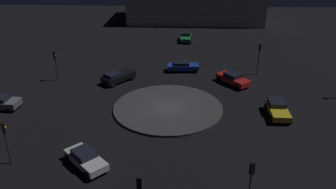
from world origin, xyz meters
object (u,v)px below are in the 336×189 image
car_yellow (278,109)px  traffic_light_northwest (251,176)px  car_blue (183,66)px  traffic_light_southwest (259,53)px  car_green (186,37)px  car_grey (0,102)px  car_black (118,77)px  traffic_light_northeast (5,135)px  car_silver (86,158)px  store_building (195,1)px  car_red (233,79)px  traffic_light_southeast (55,60)px

car_yellow → traffic_light_northwest: size_ratio=1.09×
car_blue → traffic_light_southwest: traffic_light_southwest is taller
car_green → car_grey: size_ratio=1.00×
car_black → traffic_light_northeast: 18.35m
car_silver → store_building: 54.70m
car_silver → car_blue: bearing=-65.0°
car_red → car_yellow: bearing=-14.3°
traffic_light_northwest → store_building: (1.92, -57.78, 1.38)m
car_red → traffic_light_southeast: size_ratio=1.20×
car_blue → car_yellow: car_yellow is taller
car_green → car_red: size_ratio=0.92×
car_blue → car_silver: size_ratio=1.03×
car_blue → traffic_light_southwest: bearing=-7.7°
car_grey → car_silver: bearing=144.1°
traffic_light_northwest → traffic_light_southeast: size_ratio=0.98×
car_yellow → car_grey: 29.52m
car_green → car_blue: 14.96m
car_green → car_yellow: size_ratio=1.04×
car_yellow → traffic_light_northwest: (5.35, 13.45, 1.95)m
traffic_light_northwest → car_green: bearing=-17.2°
car_red → traffic_light_southeast: 22.48m
car_silver → traffic_light_northwest: traffic_light_northwest is taller
car_red → traffic_light_southwest: size_ratio=1.09×
car_black → traffic_light_northeast: size_ratio=1.18×
car_green → traffic_light_southwest: 18.51m
car_green → traffic_light_northwest: size_ratio=1.13×
car_green → car_red: car_red is taller
car_blue → car_red: size_ratio=0.94×
car_silver → traffic_light_southeast: size_ratio=1.09×
car_black → car_green: bearing=15.7°
car_blue → traffic_light_northeast: bearing=-126.1°
traffic_light_southeast → traffic_light_southwest: bearing=33.7°
car_blue → car_red: (-6.30, 4.20, 0.01)m
car_blue → car_black: size_ratio=0.96×
car_black → store_building: (-10.83, -36.23, 3.33)m
car_blue → traffic_light_southeast: bearing=-169.3°
car_red → store_building: size_ratio=0.16×
car_yellow → traffic_light_northeast: 25.65m
car_black → car_blue: bearing=-22.7°
traffic_light_northeast → traffic_light_northwest: bearing=-52.3°
traffic_light_northeast → traffic_light_northwest: 18.98m
car_yellow → traffic_light_northeast: bearing=-67.4°
car_yellow → traffic_light_southeast: bearing=-106.4°
traffic_light_southwest → traffic_light_southeast: bearing=-35.4°
traffic_light_southeast → traffic_light_southwest: 26.25m
car_yellow → traffic_light_southeast: (25.92, -8.36, 1.99)m
car_black → car_silver: size_ratio=1.07×
car_blue → traffic_light_northwest: 26.21m
traffic_light_northeast → car_silver: bearing=-39.9°
car_grey → traffic_light_southwest: (-29.66, -11.12, 2.28)m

